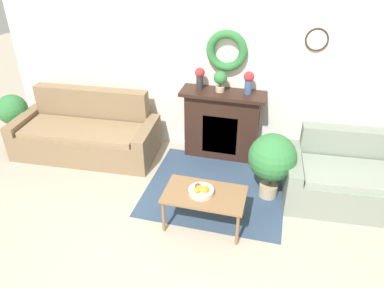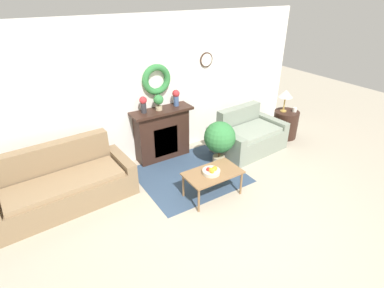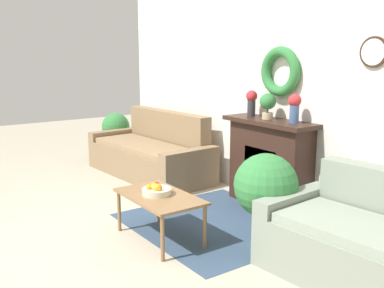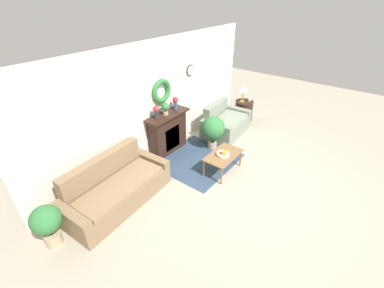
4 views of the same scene
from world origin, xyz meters
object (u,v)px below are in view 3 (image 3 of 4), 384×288
object	(u,v)px
fireplace	(270,163)
coffee_table	(160,200)
loveseat_right	(359,242)
fruit_bowl	(156,190)
potted_plant_floor_by_loveseat	(266,188)
vase_on_mantel_right	(295,106)
potted_plant_on_mantel	(268,104)
potted_plant_floor_by_couch	(116,130)
vase_on_mantel_left	(252,101)
couch_left	(152,154)

from	to	relation	value
fireplace	coffee_table	bearing A→B (deg)	-86.25
loveseat_right	fruit_bowl	distance (m)	1.86
potted_plant_floor_by_loveseat	vase_on_mantel_right	bearing A→B (deg)	118.04
potted_plant_on_mantel	potted_plant_floor_by_couch	distance (m)	3.31
fruit_bowl	potted_plant_floor_by_couch	distance (m)	3.52
loveseat_right	vase_on_mantel_left	xyz separation A→B (m)	(-2.01, 0.67, 0.91)
coffee_table	fruit_bowl	xyz separation A→B (m)	(-0.04, -0.01, 0.09)
loveseat_right	potted_plant_floor_by_couch	xyz separation A→B (m)	(-4.92, 0.26, 0.19)
vase_on_mantel_right	potted_plant_floor_by_loveseat	world-z (taller)	vase_on_mantel_right
couch_left	vase_on_mantel_left	bearing A→B (deg)	11.55
fireplace	vase_on_mantel_left	bearing A→B (deg)	179.06
fruit_bowl	potted_plant_floor_by_loveseat	size ratio (longest dim) A/B	0.32
coffee_table	vase_on_mantel_right	bearing A→B (deg)	81.44
potted_plant_on_mantel	potted_plant_floor_by_couch	world-z (taller)	potted_plant_on_mantel
potted_plant_on_mantel	potted_plant_floor_by_loveseat	size ratio (longest dim) A/B	0.34
fruit_bowl	coffee_table	bearing A→B (deg)	19.29
potted_plant_floor_by_couch	potted_plant_floor_by_loveseat	bearing A→B (deg)	-6.09
fireplace	potted_plant_on_mantel	xyz separation A→B (m)	(-0.05, -0.01, 0.69)
fireplace	potted_plant_on_mantel	distance (m)	0.69
vase_on_mantel_left	potted_plant_floor_by_couch	bearing A→B (deg)	-172.04
couch_left	vase_on_mantel_right	bearing A→B (deg)	7.22
coffee_table	potted_plant_floor_by_couch	size ratio (longest dim) A/B	1.17
loveseat_right	potted_plant_floor_by_couch	distance (m)	4.93
fruit_bowl	potted_plant_floor_by_loveseat	distance (m)	1.04
fruit_bowl	potted_plant_floor_by_couch	world-z (taller)	potted_plant_floor_by_couch
potted_plant_floor_by_couch	vase_on_mantel_left	bearing A→B (deg)	7.96
fireplace	coffee_table	xyz separation A→B (m)	(0.10, -1.56, -0.12)
fireplace	potted_plant_on_mantel	world-z (taller)	potted_plant_on_mantel
coffee_table	potted_plant_floor_by_loveseat	distance (m)	1.01
fireplace	potted_plant_on_mantel	bearing A→B (deg)	-162.88
couch_left	vase_on_mantel_right	size ratio (longest dim) A/B	6.80
fruit_bowl	potted_plant_floor_by_couch	xyz separation A→B (m)	(-3.31, 1.17, 0.00)
loveseat_right	vase_on_mantel_left	size ratio (longest dim) A/B	4.79
loveseat_right	vase_on_mantel_right	bearing A→B (deg)	149.15
couch_left	potted_plant_floor_by_loveseat	xyz separation A→B (m)	(2.77, -0.39, 0.25)
couch_left	potted_plant_floor_by_couch	xyz separation A→B (m)	(-1.27, 0.04, 0.18)
vase_on_mantel_right	potted_plant_on_mantel	size ratio (longest dim) A/B	1.07
coffee_table	potted_plant_floor_by_couch	distance (m)	3.55
vase_on_mantel_right	couch_left	bearing A→B (deg)	-169.11
fruit_bowl	potted_plant_floor_by_couch	bearing A→B (deg)	160.49
coffee_table	fruit_bowl	distance (m)	0.10
fireplace	coffee_table	distance (m)	1.57
vase_on_mantel_left	potted_plant_on_mantel	distance (m)	0.30
couch_left	loveseat_right	xyz separation A→B (m)	(3.65, -0.22, -0.01)
vase_on_mantel_right	potted_plant_floor_by_loveseat	distance (m)	1.15
vase_on_mantel_right	loveseat_right	bearing A→B (deg)	-26.54
vase_on_mantel_right	potted_plant_floor_by_loveseat	xyz separation A→B (m)	(0.45, -0.84, -0.65)
potted_plant_floor_by_loveseat	potted_plant_floor_by_couch	bearing A→B (deg)	173.91
fireplace	fruit_bowl	xyz separation A→B (m)	(0.06, -1.58, -0.03)
couch_left	loveseat_right	size ratio (longest dim) A/B	1.45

